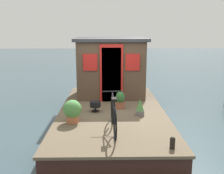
# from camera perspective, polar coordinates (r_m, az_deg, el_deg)

# --- Properties ---
(ground_plane) EXTENTS (60.00, 60.00, 0.00)m
(ground_plane) POSITION_cam_1_polar(r_m,az_deg,el_deg) (7.70, -0.03, -7.80)
(ground_plane) COLOR #384C54
(houseboat_deck) EXTENTS (5.75, 2.94, 0.41)m
(houseboat_deck) POSITION_cam_1_polar(r_m,az_deg,el_deg) (7.63, -0.03, -6.34)
(houseboat_deck) COLOR brown
(houseboat_deck) RESTS_ON ground_plane
(houseboat_cabin) EXTENTS (2.02, 2.38, 1.96)m
(houseboat_cabin) POSITION_cam_1_polar(r_m,az_deg,el_deg) (9.07, -0.22, 4.47)
(houseboat_cabin) COLOR #4C3828
(houseboat_cabin) RESTS_ON houseboat_deck
(bicycle) EXTENTS (1.68, 0.50, 0.83)m
(bicycle) POSITION_cam_1_polar(r_m,az_deg,el_deg) (5.88, 0.33, -6.05)
(bicycle) COLOR black
(bicycle) RESTS_ON houseboat_deck
(potted_plant_geranium) EXTENTS (0.18, 0.18, 0.46)m
(potted_plant_geranium) POSITION_cam_1_polar(r_m,az_deg,el_deg) (6.96, -7.89, -4.68)
(potted_plant_geranium) COLOR slate
(potted_plant_geranium) RESTS_ON houseboat_deck
(potted_plant_thyme) EXTENTS (0.27, 0.27, 0.50)m
(potted_plant_thyme) POSITION_cam_1_polar(r_m,az_deg,el_deg) (7.60, 1.79, -2.91)
(potted_plant_thyme) COLOR #935138
(potted_plant_thyme) RESTS_ON houseboat_deck
(potted_plant_mint) EXTENTS (0.23, 0.23, 0.46)m
(potted_plant_mint) POSITION_cam_1_polar(r_m,az_deg,el_deg) (7.00, 6.11, -4.50)
(potted_plant_mint) COLOR slate
(potted_plant_mint) RESTS_ON houseboat_deck
(potted_plant_fern) EXTENTS (0.45, 0.45, 0.56)m
(potted_plant_fern) POSITION_cam_1_polar(r_m,az_deg,el_deg) (6.53, -8.58, -5.08)
(potted_plant_fern) COLOR #B2603D
(potted_plant_fern) RESTS_ON houseboat_deck
(charcoal_grill) EXTENTS (0.30, 0.30, 0.28)m
(charcoal_grill) POSITION_cam_1_polar(r_m,az_deg,el_deg) (7.33, -3.65, -3.86)
(charcoal_grill) COLOR black
(charcoal_grill) RESTS_ON houseboat_deck
(mooring_bollard) EXTENTS (0.11, 0.11, 0.24)m
(mooring_bollard) POSITION_cam_1_polar(r_m,az_deg,el_deg) (5.27, 12.98, -11.58)
(mooring_bollard) COLOR black
(mooring_bollard) RESTS_ON houseboat_deck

